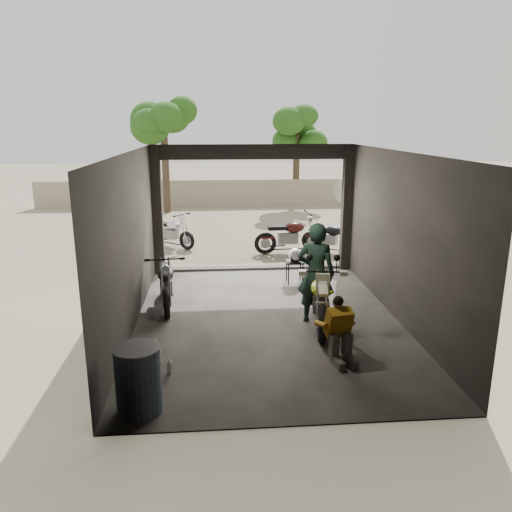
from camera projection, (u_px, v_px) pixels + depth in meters
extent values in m
plane|color=#7A6D56|center=(267.00, 321.00, 9.63)|extent=(80.00, 80.00, 0.00)
cube|color=#2D2B28|center=(267.00, 320.00, 9.63)|extent=(5.00, 7.00, 0.02)
plane|color=black|center=(268.00, 152.00, 8.81)|extent=(7.00, 7.00, 0.00)
cube|color=black|center=(299.00, 308.00, 5.85)|extent=(5.00, 0.02, 3.20)
cube|color=black|center=(131.00, 243.00, 9.02)|extent=(0.02, 7.00, 3.20)
cube|color=black|center=(399.00, 238.00, 9.42)|extent=(0.02, 7.00, 3.20)
cube|color=black|center=(157.00, 211.00, 12.29)|extent=(0.24, 0.24, 3.20)
cube|color=black|center=(347.00, 208.00, 12.67)|extent=(0.24, 0.24, 3.20)
cube|color=black|center=(253.00, 152.00, 12.15)|extent=(5.00, 0.16, 0.36)
cube|color=#2D2B28|center=(253.00, 268.00, 12.99)|extent=(5.00, 0.25, 0.08)
cube|color=gray|center=(236.00, 193.00, 22.96)|extent=(18.00, 0.30, 1.20)
cylinder|color=#382B1E|center=(166.00, 170.00, 20.97)|extent=(0.30, 0.30, 3.58)
ellipsoid|color=#1E4C14|center=(163.00, 115.00, 20.39)|extent=(2.20, 2.20, 3.14)
cylinder|color=#382B1E|center=(296.00, 170.00, 22.93)|extent=(0.30, 0.30, 3.20)
ellipsoid|color=#1E4C14|center=(297.00, 125.00, 22.41)|extent=(2.20, 2.20, 2.80)
imported|color=black|center=(316.00, 274.00, 9.31)|extent=(0.83, 0.68, 1.95)
cube|color=black|center=(295.00, 262.00, 11.75)|extent=(0.40, 0.40, 0.04)
cylinder|color=black|center=(289.00, 275.00, 11.64)|extent=(0.03, 0.03, 0.53)
cylinder|color=black|center=(303.00, 274.00, 11.67)|extent=(0.03, 0.03, 0.53)
cylinder|color=black|center=(287.00, 271.00, 11.96)|extent=(0.03, 0.03, 0.53)
cylinder|color=black|center=(300.00, 270.00, 11.99)|extent=(0.03, 0.03, 0.53)
ellipsoid|color=silver|center=(295.00, 255.00, 11.69)|extent=(0.34, 0.35, 0.31)
cylinder|color=#38495E|center=(138.00, 381.00, 6.47)|extent=(0.74, 0.74, 0.92)
cylinder|color=black|center=(345.00, 221.00, 14.09)|extent=(0.08, 0.08, 2.06)
cylinder|color=beige|center=(347.00, 191.00, 13.85)|extent=(0.75, 0.03, 0.75)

